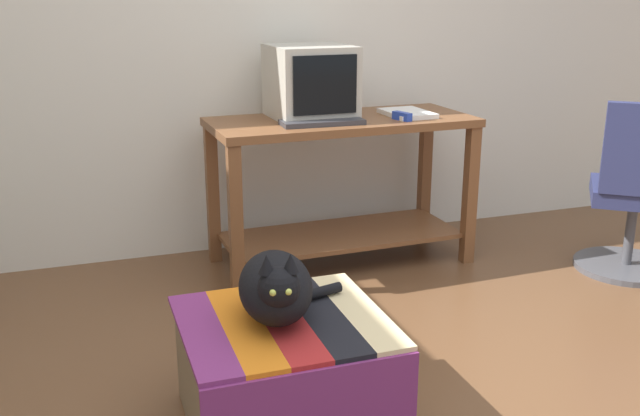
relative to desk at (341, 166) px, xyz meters
name	(u,v)px	position (x,y,z in m)	size (l,w,h in m)	color
back_wall	(255,8)	(-0.32, 0.45, 0.78)	(8.00, 0.10, 2.60)	silver
desk	(341,166)	(0.00, 0.00, 0.00)	(1.34, 0.60, 0.77)	brown
tv_monitor	(311,83)	(-0.14, 0.08, 0.42)	(0.40, 0.43, 0.36)	#BCB7A8
keyboard	(322,122)	(-0.15, -0.13, 0.26)	(0.40, 0.15, 0.02)	#333338
book	(407,113)	(0.35, -0.03, 0.26)	(0.21, 0.29, 0.02)	white
ottoman_with_blanket	(285,372)	(-0.70, -1.35, -0.33)	(0.65, 0.62, 0.38)	#7A664C
cat	(276,287)	(-0.72, -1.33, -0.03)	(0.42, 0.42, 0.27)	black
office_chair	(636,201)	(1.33, -0.64, -0.13)	(0.59, 0.59, 0.89)	#4C4C51
stapler	(402,116)	(0.26, -0.15, 0.27)	(0.04, 0.11, 0.04)	#2342B7
pen	(394,112)	(0.32, 0.06, 0.25)	(0.01, 0.01, 0.14)	#2351B2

